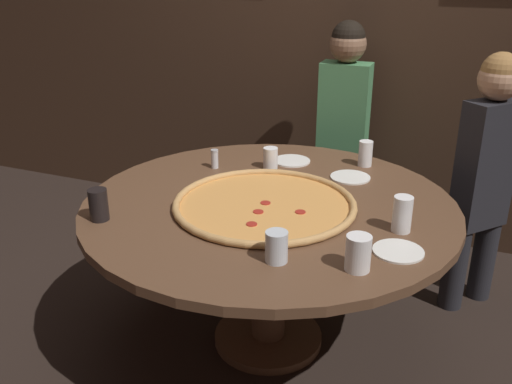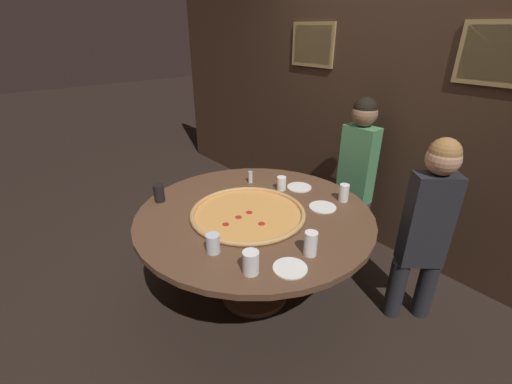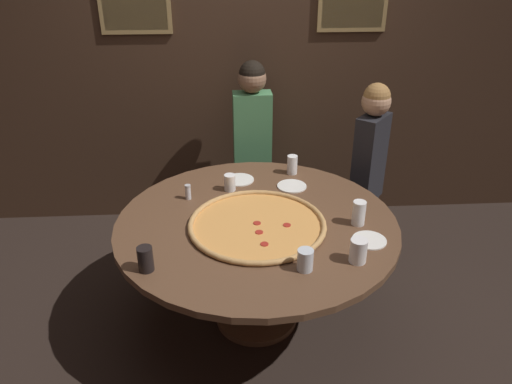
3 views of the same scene
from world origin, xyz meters
name	(u,v)px [view 1 (image 1 of 3)]	position (x,y,z in m)	size (l,w,h in m)	color
ground_plane	(268,340)	(0.00, 0.00, 0.00)	(24.00, 24.00, 0.00)	black
back_wall	(354,31)	(0.00, 1.42, 1.30)	(6.40, 0.08, 2.60)	#3D281C
dining_table	(269,227)	(0.00, 0.00, 0.62)	(1.64, 1.64, 0.74)	brown
giant_pizza	(265,204)	(0.00, -0.06, 0.75)	(0.79, 0.79, 0.03)	#E0994C
drink_cup_far_right	(402,214)	(0.58, -0.07, 0.81)	(0.08, 0.08, 0.15)	white
drink_cup_far_left	(99,205)	(-0.58, -0.43, 0.81)	(0.08, 0.08, 0.13)	black
drink_cup_beside_pizza	(358,253)	(0.49, -0.43, 0.80)	(0.09, 0.09, 0.13)	white
drink_cup_by_shaker	(276,247)	(0.21, -0.48, 0.80)	(0.08, 0.08, 0.11)	silver
drink_cup_near_right	(365,154)	(0.28, 0.62, 0.81)	(0.07, 0.07, 0.13)	white
drink_cup_centre_back	(271,158)	(-0.15, 0.40, 0.79)	(0.07, 0.07, 0.11)	white
white_plate_right_side	(398,251)	(0.60, -0.25, 0.74)	(0.19, 0.19, 0.01)	white
white_plate_near_front	(350,177)	(0.26, 0.42, 0.74)	(0.19, 0.19, 0.01)	white
white_plate_left_side	(292,161)	(-0.08, 0.53, 0.74)	(0.19, 0.19, 0.01)	white
condiment_shaker	(215,159)	(-0.41, 0.29, 0.79)	(0.04, 0.04, 0.10)	silver
diner_side_right	(485,170)	(0.86, 0.73, 0.76)	(0.31, 0.33, 1.33)	#232328
diner_far_left	(343,124)	(0.04, 1.13, 0.80)	(0.35, 0.21, 1.40)	#232328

